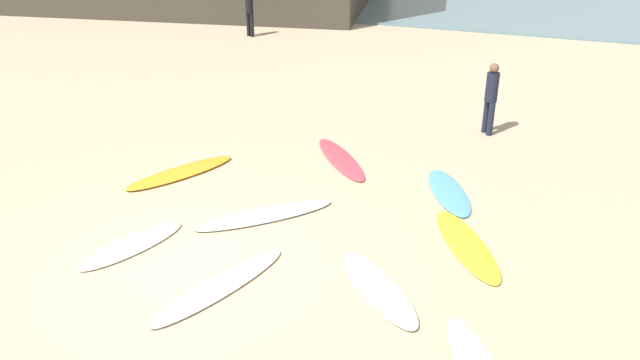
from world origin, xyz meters
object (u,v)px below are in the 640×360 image
(beachgoer_near, at_px, (491,95))
(surfboard_5, at_px, (264,215))
(surfboard_3, at_px, (220,286))
(surfboard_7, at_px, (341,159))
(surfboard_6, at_px, (132,245))
(surfboard_1, at_px, (449,192))
(surfboard_4, at_px, (181,172))
(beachgoer_mid, at_px, (249,10))
(surfboard_2, at_px, (467,245))
(surfboard_8, at_px, (378,288))

(beachgoer_near, bearing_deg, surfboard_5, 111.49)
(surfboard_3, bearing_deg, surfboard_7, -72.81)
(surfboard_3, height_order, surfboard_6, surfboard_3)
(surfboard_1, xyz_separation_m, surfboard_4, (-5.15, -1.02, 0.01))
(surfboard_6, xyz_separation_m, beachgoer_near, (4.68, 7.06, 0.88))
(surfboard_5, relative_size, beachgoer_mid, 1.45)
(surfboard_7, distance_m, beachgoer_mid, 11.89)
(surfboard_6, height_order, beachgoer_near, beachgoer_near)
(surfboard_3, bearing_deg, surfboard_6, 4.09)
(beachgoer_near, relative_size, beachgoer_mid, 0.94)
(surfboard_3, distance_m, surfboard_4, 4.08)
(surfboard_1, bearing_deg, beachgoer_near, -119.51)
(surfboard_1, bearing_deg, surfboard_2, 83.51)
(surfboard_3, distance_m, beachgoer_near, 8.11)
(surfboard_2, bearing_deg, surfboard_3, 6.98)
(surfboard_3, height_order, beachgoer_mid, beachgoer_mid)
(surfboard_6, height_order, beachgoer_mid, beachgoer_mid)
(surfboard_4, xyz_separation_m, beachgoer_near, (5.42, 4.41, 0.87))
(surfboard_5, height_order, beachgoer_mid, beachgoer_mid)
(surfboard_6, bearing_deg, surfboard_3, 4.72)
(surfboard_5, height_order, surfboard_8, surfboard_8)
(surfboard_8, distance_m, beachgoer_near, 6.92)
(surfboard_4, height_order, beachgoer_near, beachgoer_near)
(surfboard_2, relative_size, surfboard_6, 1.19)
(surfboard_1, height_order, beachgoer_near, beachgoer_near)
(surfboard_2, height_order, surfboard_7, surfboard_7)
(surfboard_5, bearing_deg, surfboard_6, -88.59)
(surfboard_7, xyz_separation_m, beachgoer_mid, (-6.83, 9.69, 0.95))
(surfboard_2, bearing_deg, surfboard_6, -9.56)
(surfboard_4, distance_m, surfboard_8, 5.33)
(surfboard_3, height_order, surfboard_7, same)
(surfboard_1, height_order, beachgoer_mid, beachgoer_mid)
(surfboard_4, bearing_deg, beachgoer_mid, -43.00)
(surfboard_2, height_order, beachgoer_mid, beachgoer_mid)
(surfboard_5, xyz_separation_m, beachgoer_mid, (-6.38, 12.47, 0.94))
(surfboard_6, xyz_separation_m, surfboard_7, (2.03, 4.42, 0.00))
(surfboard_5, xyz_separation_m, surfboard_7, (0.46, 2.78, -0.01))
(surfboard_4, height_order, surfboard_5, surfboard_4)
(surfboard_7, relative_size, surfboard_8, 1.14)
(surfboard_6, relative_size, surfboard_7, 0.82)
(surfboard_3, xyz_separation_m, surfboard_5, (-0.30, 2.14, 0.01))
(surfboard_2, height_order, beachgoer_near, beachgoer_near)
(surfboard_6, height_order, surfboard_7, surfboard_7)
(surfboard_3, xyz_separation_m, surfboard_4, (-2.60, 3.14, 0.01))
(surfboard_3, xyz_separation_m, surfboard_8, (2.15, 0.72, 0.01))
(surfboard_1, distance_m, surfboard_5, 3.49)
(surfboard_1, relative_size, surfboard_6, 1.03)
(surfboard_4, relative_size, surfboard_7, 1.02)
(surfboard_3, bearing_deg, surfboard_4, -31.36)
(surfboard_5, distance_m, surfboard_6, 2.27)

